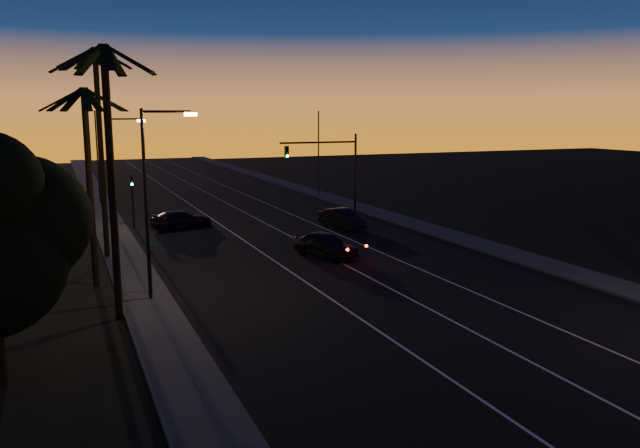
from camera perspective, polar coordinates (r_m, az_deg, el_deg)
name	(u,v)px	position (r m, az deg, el deg)	size (l,w,h in m)	color
road	(294,243)	(42.80, -2.36, -1.71)	(20.00, 170.00, 0.01)	black
sidewalk_left	(125,256)	(40.35, -17.44, -2.81)	(2.40, 170.00, 0.16)	#363633
sidewalk_right	(433,230)	(47.79, 10.32, -0.53)	(2.40, 170.00, 0.16)	#363633
lane_stripe_left	(252,246)	(41.87, -6.21, -2.02)	(0.12, 160.00, 0.01)	silver
lane_stripe_mid	(301,242)	(42.97, -1.73, -1.65)	(0.12, 160.00, 0.01)	silver
lane_stripe_right	(347,238)	(44.33, 2.49, -1.29)	(0.12, 160.00, 0.01)	silver
palm_near	(110,155)	(27.38, -18.65, 6.00)	(4.25, 4.16, 11.53)	black
palm_mid	(88,164)	(33.38, -20.41, 5.14)	(4.25, 4.16, 10.03)	black
palm_far	(100,133)	(39.34, -19.49, 7.85)	(4.25, 4.16, 12.53)	black
streetlight_left_near	(152,189)	(29.72, -15.11, 3.08)	(2.55, 0.26, 9.00)	black
streetlight_left_far	(117,165)	(47.56, -18.10, 5.14)	(2.55, 0.26, 8.50)	black
street_sign	(151,262)	(31.32, -15.24, -3.40)	(0.70, 0.06, 2.60)	black
signal_mast	(331,160)	(53.99, 1.00, 5.88)	(7.10, 0.41, 7.00)	black
signal_post	(132,191)	(49.85, -16.80, 2.91)	(0.28, 0.37, 4.20)	black
far_pole_left	(98,158)	(64.50, -19.67, 5.74)	(0.14, 0.14, 9.00)	black
far_pole_right	(318,154)	(66.54, -0.14, 6.45)	(0.14, 0.14, 9.00)	black
lead_car	(326,245)	(38.37, 0.51, -1.90)	(3.33, 5.40, 1.56)	black
right_car	(342,218)	(48.08, 2.04, 0.51)	(2.39, 4.71, 1.48)	black
cross_car	(182,220)	(48.87, -12.54, 0.38)	(5.18, 3.10, 1.41)	black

